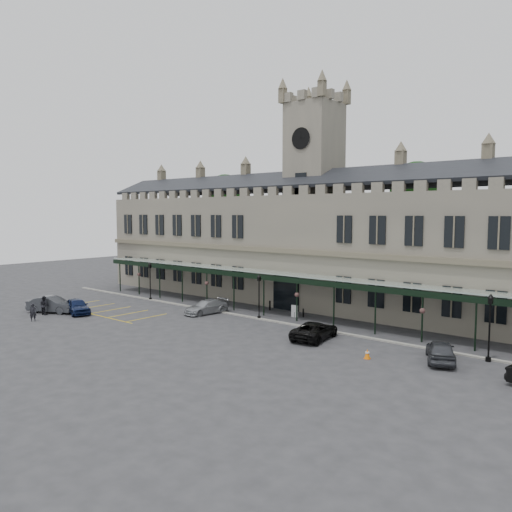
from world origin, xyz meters
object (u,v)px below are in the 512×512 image
Objects in this scene: car_left_a at (77,306)px; traffic_cone at (367,354)px; car_taxi at (206,307)px; person_b at (44,305)px; lamp_post_left at (150,278)px; car_right_a at (441,351)px; station_building at (313,246)px; sign_board at (295,311)px; car_left_b at (52,304)px; clock_tower at (314,186)px; lamp_post_right at (490,321)px; lamp_post_mid at (259,292)px; person_a at (33,312)px; car_van at (315,330)px.

traffic_cone is at bearing -64.75° from car_left_a.
person_b reaches higher than car_taxi.
lamp_post_left is 1.00× the size of car_right_a.
station_building is 49.82× the size of sign_board.
car_left_b is at bearing 134.38° from car_left_a.
clock_tower reaches higher than lamp_post_right.
car_taxi is at bearing -160.10° from sign_board.
clock_tower is 14.92m from sign_board.
car_taxi is at bearing -78.82° from car_left_b.
lamp_post_mid is at bearing 159.65° from traffic_cone.
clock_tower is at bearing -20.04° from car_left_a.
car_left_a is at bearing -88.70° from car_left_b.
sign_board is 0.27× the size of car_left_a.
station_building is at bearing 153.24° from lamp_post_right.
person_a reaches higher than car_left_a.
traffic_cone is at bearing -20.35° from lamp_post_mid.
lamp_post_mid is 21.42m from car_left_b.
person_b is (-2.06, -2.38, 0.17)m from car_left_a.
car_right_a is (34.61, -2.57, -1.88)m from lamp_post_left.
clock_tower is 4.83× the size of car_van.
car_van is at bearing -6.73° from lamp_post_left.
lamp_post_mid is 0.96× the size of car_left_a.
lamp_post_right is at bearing -162.59° from car_right_a.
lamp_post_left is 0.99× the size of car_left_a.
car_van is (6.13, -5.84, 0.13)m from sign_board.
lamp_post_mid is 18.56m from car_right_a.
car_left_a is 0.90× the size of car_left_b.
person_b is (-17.06, -22.49, -5.53)m from station_building.
car_left_a is 24.95m from car_van.
person_a is (0.67, -14.23, -1.81)m from lamp_post_left.
traffic_cone is 0.37× the size of person_b.
car_left_a is at bearing -153.33° from sign_board.
station_building is at bearing 33.77° from lamp_post_left.
lamp_post_right is 37.71m from car_left_a.
lamp_post_right reaches higher than car_left_b.
car_left_a reaches higher than sign_board.
person_a is at bearing -162.98° from traffic_cone.
car_right_a is (-2.49, -2.17, -2.03)m from lamp_post_right.
car_right_a is (19.00, -13.09, -12.35)m from clock_tower.
car_van is (24.02, 6.78, -0.06)m from car_left_a.
car_left_a is at bearing -165.73° from lamp_post_right.
station_building reaches higher than sign_board.
car_van is at bearing -168.65° from lamp_post_right.
person_b reaches higher than car_left_a.
car_taxi is 2.86× the size of person_a.
clock_tower is 21.54m from lamp_post_left.
sign_board is at bearing 169.84° from lamp_post_right.
lamp_post_mid is 0.92× the size of lamp_post_right.
sign_board is (2.89, -7.50, -5.88)m from station_building.
lamp_post_right is at bearing -26.94° from clock_tower.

